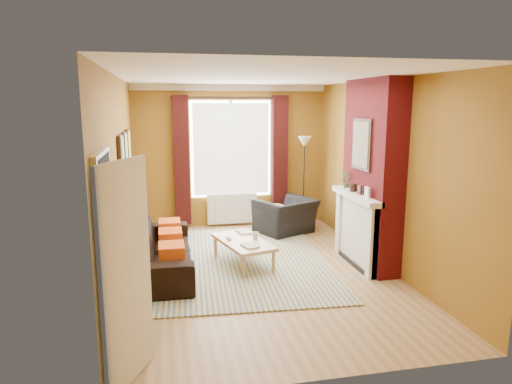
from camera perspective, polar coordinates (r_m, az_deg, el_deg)
ground at (r=6.84m, az=0.43°, el=-9.89°), size 5.50×5.50×0.00m
room_walls at (r=6.90m, az=5.06°, el=2.12°), size 3.82×5.54×2.83m
striped_rug at (r=7.25m, az=-1.85°, el=-8.58°), size 2.85×3.79×0.02m
sofa at (r=6.88m, az=-11.84°, el=-7.10°), size 0.91×2.26×0.66m
armchair at (r=8.72m, az=3.70°, el=-3.03°), size 1.29×1.23×0.66m
coffee_table at (r=6.98m, az=-1.64°, el=-6.39°), size 0.88×1.30×0.39m
wicker_stool at (r=8.93m, az=2.24°, el=-3.23°), size 0.41×0.41×0.49m
floor_lamp at (r=8.91m, az=6.04°, el=4.47°), size 0.28×0.28×1.82m
book_a at (r=6.62m, az=-1.50°, el=-6.87°), size 0.28×0.32×0.03m
book_b at (r=7.36m, az=-2.24°, el=-5.06°), size 0.28×0.34×0.02m
mug at (r=7.04m, az=-0.07°, el=-5.45°), size 0.11×0.11×0.10m
tv_remote at (r=7.04m, az=-3.44°, el=-5.81°), size 0.06×0.16×0.02m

